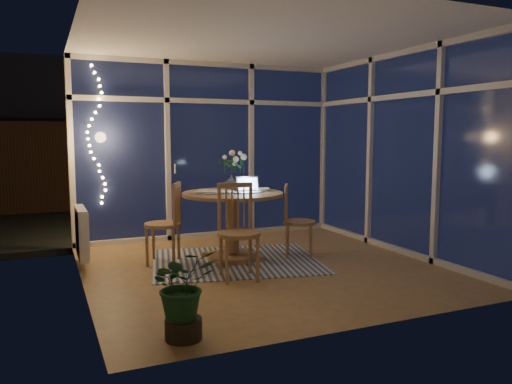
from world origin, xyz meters
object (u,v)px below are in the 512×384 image
laptop (250,184)px  potted_plant (183,290)px  chair_left (163,223)px  flower_vase (232,181)px  dining_table (233,226)px  chair_right (299,220)px  chair_front (239,231)px

laptop → potted_plant: 2.50m
chair_left → flower_vase: (0.93, 0.14, 0.45)m
laptop → flower_vase: 0.43m
dining_table → chair_left: chair_left is taller
dining_table → chair_left: 0.85m
chair_right → laptop: size_ratio=3.26×
flower_vase → laptop: bearing=-78.8°
dining_table → potted_plant: dining_table is taller
chair_front → potted_plant: bearing=-117.6°
flower_vase → potted_plant: flower_vase is taller
dining_table → chair_front: size_ratio=1.19×
chair_right → flower_vase: bearing=83.8°
dining_table → potted_plant: 2.43m
potted_plant → dining_table: bearing=60.5°
dining_table → potted_plant: (-1.19, -2.11, -0.04)m
dining_table → chair_front: bearing=-106.2°
chair_front → laptop: size_ratio=3.63×
dining_table → chair_front: 0.85m
laptop → chair_front: bearing=-116.9°
chair_left → chair_right: 1.69m
laptop → flower_vase: size_ratio=1.36×
chair_left → laptop: bearing=99.7°
dining_table → chair_right: bearing=-12.4°
dining_table → potted_plant: size_ratio=1.62×
chair_right → potted_plant: 2.79m
dining_table → flower_vase: bearing=71.6°
chair_right → flower_vase: (-0.72, 0.50, 0.48)m
chair_right → potted_plant: size_ratio=1.23×
chair_left → chair_right: size_ratio=1.06×
chair_left → potted_plant: bearing=16.3°
chair_right → chair_left: bearing=106.0°
dining_table → chair_right: 0.85m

